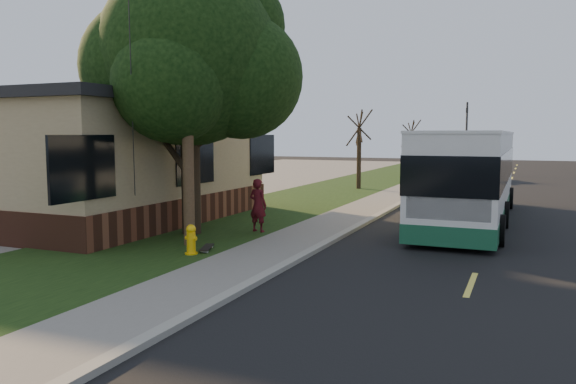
{
  "coord_description": "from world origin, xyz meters",
  "views": [
    {
      "loc": [
        4.95,
        -11.58,
        3.01
      ],
      "look_at": [
        -0.83,
        1.93,
        1.5
      ],
      "focal_mm": 35.0,
      "sensor_mm": 36.0,
      "label": 1
    }
  ],
  "objects_px": {
    "transit_bus": "(470,174)",
    "skateboarder": "(258,205)",
    "leafy_tree": "(192,60)",
    "traffic_signal": "(466,133)",
    "utility_pole": "(186,72)",
    "distant_car": "(473,168)",
    "bare_tree_far": "(411,148)",
    "fire_hydrant": "(191,240)",
    "bare_tree_near": "(359,150)",
    "skateboard_main": "(207,248)",
    "dumpster": "(141,198)"
  },
  "relations": [
    {
      "from": "transit_bus",
      "to": "skateboarder",
      "type": "xyz_separation_m",
      "value": [
        -5.65,
        -5.02,
        -0.78
      ]
    },
    {
      "from": "traffic_signal",
      "to": "fire_hydrant",
      "type": "bearing_deg",
      "value": -95.21
    },
    {
      "from": "bare_tree_far",
      "to": "skateboard_main",
      "type": "height_order",
      "value": "bare_tree_far"
    },
    {
      "from": "traffic_signal",
      "to": "skateboarder",
      "type": "bearing_deg",
      "value": -95.62
    },
    {
      "from": "traffic_signal",
      "to": "distant_car",
      "type": "bearing_deg",
      "value": -80.46
    },
    {
      "from": "traffic_signal",
      "to": "distant_car",
      "type": "distance_m",
      "value": 7.48
    },
    {
      "from": "transit_bus",
      "to": "traffic_signal",
      "type": "bearing_deg",
      "value": 95.93
    },
    {
      "from": "utility_pole",
      "to": "bare_tree_far",
      "type": "relative_size",
      "value": 2.25
    },
    {
      "from": "bare_tree_far",
      "to": "distant_car",
      "type": "bearing_deg",
      "value": -32.64
    },
    {
      "from": "utility_pole",
      "to": "distant_car",
      "type": "relative_size",
      "value": 1.94
    },
    {
      "from": "bare_tree_far",
      "to": "distant_car",
      "type": "height_order",
      "value": "bare_tree_far"
    },
    {
      "from": "traffic_signal",
      "to": "skateboard_main",
      "type": "height_order",
      "value": "traffic_signal"
    },
    {
      "from": "bare_tree_far",
      "to": "transit_bus",
      "type": "xyz_separation_m",
      "value": [
        6.15,
        -21.45,
        -0.35
      ]
    },
    {
      "from": "leafy_tree",
      "to": "dumpster",
      "type": "xyz_separation_m",
      "value": [
        -3.99,
        2.55,
        -4.51
      ]
    },
    {
      "from": "utility_pole",
      "to": "leafy_tree",
      "type": "xyz_separation_m",
      "value": [
        -0.87,
        1.66,
        0.54
      ]
    },
    {
      "from": "bare_tree_far",
      "to": "leafy_tree",
      "type": "bearing_deg",
      "value": -92.45
    },
    {
      "from": "traffic_signal",
      "to": "transit_bus",
      "type": "height_order",
      "value": "traffic_signal"
    },
    {
      "from": "leafy_tree",
      "to": "traffic_signal",
      "type": "xyz_separation_m",
      "value": [
        4.67,
        31.35,
        -2.0
      ]
    },
    {
      "from": "transit_bus",
      "to": "dumpster",
      "type": "bearing_deg",
      "value": -163.51
    },
    {
      "from": "bare_tree_far",
      "to": "skateboarder",
      "type": "bearing_deg",
      "value": -88.92
    },
    {
      "from": "utility_pole",
      "to": "skateboarder",
      "type": "xyz_separation_m",
      "value": [
        0.81,
        2.54,
        -3.75
      ]
    },
    {
      "from": "distant_car",
      "to": "bare_tree_far",
      "type": "bearing_deg",
      "value": 142.8
    },
    {
      "from": "bare_tree_far",
      "to": "transit_bus",
      "type": "bearing_deg",
      "value": -74.02
    },
    {
      "from": "fire_hydrant",
      "to": "distant_car",
      "type": "xyz_separation_m",
      "value": [
        4.28,
        27.01,
        0.36
      ]
    },
    {
      "from": "utility_pole",
      "to": "bare_tree_near",
      "type": "bearing_deg",
      "value": 90.66
    },
    {
      "from": "leafy_tree",
      "to": "bare_tree_far",
      "type": "bearing_deg",
      "value": 87.55
    },
    {
      "from": "transit_bus",
      "to": "fire_hydrant",
      "type": "bearing_deg",
      "value": -123.91
    },
    {
      "from": "skateboard_main",
      "to": "dumpster",
      "type": "bearing_deg",
      "value": 140.65
    },
    {
      "from": "utility_pole",
      "to": "bare_tree_near",
      "type": "distance_m",
      "value": 17.19
    },
    {
      "from": "bare_tree_far",
      "to": "traffic_signal",
      "type": "height_order",
      "value": "traffic_signal"
    },
    {
      "from": "fire_hydrant",
      "to": "bare_tree_near",
      "type": "relative_size",
      "value": 0.17
    },
    {
      "from": "leafy_tree",
      "to": "traffic_signal",
      "type": "bearing_deg",
      "value": 81.53
    },
    {
      "from": "traffic_signal",
      "to": "bare_tree_near",
      "type": "bearing_deg",
      "value": -104.04
    },
    {
      "from": "bare_tree_far",
      "to": "dumpster",
      "type": "distance_m",
      "value": 25.37
    },
    {
      "from": "transit_bus",
      "to": "skateboarder",
      "type": "distance_m",
      "value": 7.59
    },
    {
      "from": "traffic_signal",
      "to": "transit_bus",
      "type": "bearing_deg",
      "value": -84.07
    },
    {
      "from": "fire_hydrant",
      "to": "distant_car",
      "type": "bearing_deg",
      "value": 81.0
    },
    {
      "from": "dumpster",
      "to": "bare_tree_near",
      "type": "bearing_deg",
      "value": 70.01
    },
    {
      "from": "skateboard_main",
      "to": "distant_car",
      "type": "distance_m",
      "value": 26.78
    },
    {
      "from": "leafy_tree",
      "to": "traffic_signal",
      "type": "height_order",
      "value": "leafy_tree"
    },
    {
      "from": "traffic_signal",
      "to": "skateboard_main",
      "type": "xyz_separation_m",
      "value": [
        -3.0,
        -33.44,
        -3.03
      ]
    },
    {
      "from": "leafy_tree",
      "to": "traffic_signal",
      "type": "distance_m",
      "value": 31.76
    },
    {
      "from": "dumpster",
      "to": "skateboard_main",
      "type": "bearing_deg",
      "value": -39.35
    },
    {
      "from": "fire_hydrant",
      "to": "skateboarder",
      "type": "height_order",
      "value": "skateboarder"
    },
    {
      "from": "skateboarder",
      "to": "distant_car",
      "type": "relative_size",
      "value": 0.35
    },
    {
      "from": "leafy_tree",
      "to": "bare_tree_far",
      "type": "xyz_separation_m",
      "value": [
        1.17,
        27.35,
        -3.16
      ]
    },
    {
      "from": "bare_tree_near",
      "to": "skateboard_main",
      "type": "distance_m",
      "value": 17.58
    },
    {
      "from": "fire_hydrant",
      "to": "dumpster",
      "type": "relative_size",
      "value": 0.52
    },
    {
      "from": "leafy_tree",
      "to": "transit_bus",
      "type": "bearing_deg",
      "value": 38.87
    },
    {
      "from": "bare_tree_near",
      "to": "traffic_signal",
      "type": "relative_size",
      "value": 0.78
    }
  ]
}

